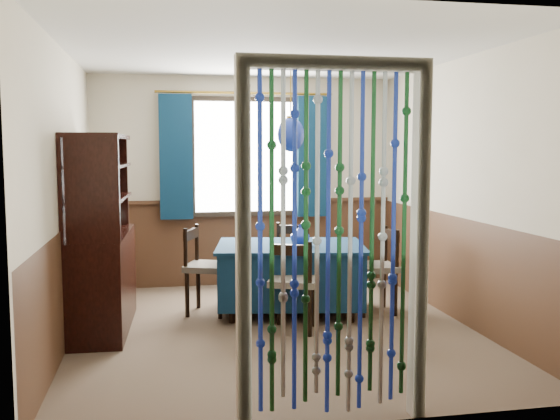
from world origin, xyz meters
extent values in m
plane|color=brown|center=(0.00, 0.00, 0.00)|extent=(4.00, 4.00, 0.00)
plane|color=silver|center=(0.00, 0.00, 2.50)|extent=(4.00, 4.00, 0.00)
plane|color=beige|center=(0.00, 2.00, 1.25)|extent=(3.60, 0.00, 3.60)
plane|color=beige|center=(0.00, -2.00, 1.25)|extent=(3.60, 0.00, 3.60)
plane|color=beige|center=(-1.80, 0.00, 1.25)|extent=(0.00, 4.00, 4.00)
plane|color=beige|center=(1.80, 0.00, 1.25)|extent=(0.00, 4.00, 4.00)
plane|color=#462B1A|center=(0.00, 1.99, 0.50)|extent=(3.60, 0.00, 3.60)
plane|color=#462B1A|center=(0.00, -1.99, 0.50)|extent=(3.60, 0.00, 3.60)
plane|color=#462B1A|center=(-1.79, 0.00, 0.50)|extent=(0.00, 4.00, 4.00)
plane|color=#462B1A|center=(1.79, 0.00, 0.50)|extent=(0.00, 4.00, 4.00)
cube|color=black|center=(0.00, 1.95, 1.55)|extent=(1.32, 0.12, 1.42)
cube|color=#0C253E|center=(0.26, 0.56, 0.39)|extent=(1.53, 1.17, 0.55)
cube|color=#0C253E|center=(0.26, 0.56, 0.68)|extent=(1.60, 1.24, 0.03)
cylinder|color=black|center=(-0.35, 0.32, 0.07)|extent=(0.07, 0.07, 0.14)
cylinder|color=black|center=(0.76, 0.12, 0.07)|extent=(0.07, 0.07, 0.14)
cylinder|color=black|center=(-0.24, 0.99, 0.07)|extent=(0.07, 0.07, 0.14)
cylinder|color=black|center=(0.88, 0.80, 0.07)|extent=(0.07, 0.07, 0.14)
cylinder|color=black|center=(-0.05, -0.13, 0.21)|extent=(0.04, 0.04, 0.43)
cylinder|color=black|center=(0.27, -0.25, 0.21)|extent=(0.04, 0.04, 0.43)
cylinder|color=black|center=(0.07, 0.17, 0.21)|extent=(0.04, 0.04, 0.43)
cylinder|color=black|center=(0.38, 0.04, 0.21)|extent=(0.04, 0.04, 0.43)
cube|color=#5B5549|center=(0.17, -0.04, 0.46)|extent=(0.53, 0.52, 0.06)
cube|color=black|center=(0.11, -0.20, 0.77)|extent=(0.35, 0.17, 0.09)
cylinder|color=black|center=(-0.05, -0.14, 0.64)|extent=(0.04, 0.04, 0.42)
cylinder|color=black|center=(0.26, -0.26, 0.64)|extent=(0.04, 0.04, 0.42)
cylinder|color=black|center=(0.59, 1.22, 0.21)|extent=(0.04, 0.04, 0.42)
cylinder|color=black|center=(0.28, 1.31, 0.21)|extent=(0.04, 0.04, 0.42)
cylinder|color=black|center=(0.51, 0.92, 0.21)|extent=(0.04, 0.04, 0.42)
cylinder|color=black|center=(0.19, 1.01, 0.21)|extent=(0.04, 0.04, 0.42)
cube|color=#5B5549|center=(0.39, 1.11, 0.45)|extent=(0.50, 0.48, 0.06)
cube|color=black|center=(0.44, 1.27, 0.75)|extent=(0.35, 0.13, 0.09)
cylinder|color=black|center=(0.60, 1.23, 0.62)|extent=(0.04, 0.04, 0.41)
cylinder|color=black|center=(0.28, 1.32, 0.62)|extent=(0.04, 0.04, 0.41)
cylinder|color=black|center=(-0.64, 0.93, 0.22)|extent=(0.04, 0.04, 0.44)
cylinder|color=black|center=(-0.76, 0.60, 0.22)|extent=(0.04, 0.04, 0.44)
cylinder|color=black|center=(-0.32, 0.81, 0.22)|extent=(0.04, 0.04, 0.44)
cylinder|color=black|center=(-0.45, 0.48, 0.22)|extent=(0.04, 0.04, 0.44)
cube|color=#5B5549|center=(-0.54, 0.71, 0.47)|extent=(0.54, 0.55, 0.06)
cube|color=black|center=(-0.71, 0.77, 0.80)|extent=(0.17, 0.36, 0.10)
cylinder|color=black|center=(-0.65, 0.93, 0.66)|extent=(0.04, 0.04, 0.43)
cylinder|color=black|center=(-0.77, 0.60, 0.66)|extent=(0.04, 0.04, 0.43)
cylinder|color=black|center=(1.26, 0.25, 0.22)|extent=(0.04, 0.04, 0.43)
cylinder|color=black|center=(1.27, 0.59, 0.22)|extent=(0.04, 0.04, 0.43)
cylinder|color=black|center=(0.93, 0.26, 0.22)|extent=(0.04, 0.04, 0.43)
cylinder|color=black|center=(0.94, 0.60, 0.22)|extent=(0.04, 0.04, 0.43)
cube|color=#5B5549|center=(1.10, 0.42, 0.46)|extent=(0.42, 0.43, 0.06)
cube|color=black|center=(1.27, 0.42, 0.78)|extent=(0.05, 0.37, 0.10)
cylinder|color=black|center=(1.27, 0.25, 0.65)|extent=(0.04, 0.04, 0.42)
cylinder|color=black|center=(1.28, 0.59, 0.65)|extent=(0.04, 0.04, 0.42)
cube|color=black|center=(-1.53, 0.33, 0.44)|extent=(0.53, 1.38, 0.89)
cube|color=black|center=(-1.53, -0.32, 1.33)|extent=(0.42, 0.07, 0.89)
cube|color=black|center=(-1.53, 0.98, 1.33)|extent=(0.42, 0.07, 0.89)
cube|color=black|center=(-1.53, 0.33, 1.76)|extent=(0.48, 1.38, 0.04)
cube|color=black|center=(-1.75, 0.33, 1.33)|extent=(0.09, 1.34, 0.89)
cube|color=black|center=(-1.50, 0.33, 1.20)|extent=(0.43, 1.30, 0.02)
cube|color=black|center=(-1.50, 0.33, 1.50)|extent=(0.43, 1.30, 0.02)
cylinder|color=olive|center=(0.26, 0.56, 2.14)|extent=(0.01, 0.01, 0.71)
ellipsoid|color=navy|center=(0.26, 0.56, 1.79)|extent=(0.27, 0.27, 0.33)
cylinder|color=olive|center=(0.26, 0.56, 1.95)|extent=(0.08, 0.08, 0.03)
imported|color=navy|center=(0.35, 0.53, 0.79)|extent=(0.20, 0.20, 0.18)
imported|color=beige|center=(-1.48, 0.03, 1.24)|extent=(0.27, 0.27, 0.05)
imported|color=beige|center=(-1.48, 0.68, 0.99)|extent=(0.21, 0.21, 0.20)
camera|label=1|loc=(-1.00, -5.46, 1.66)|focal=40.00mm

